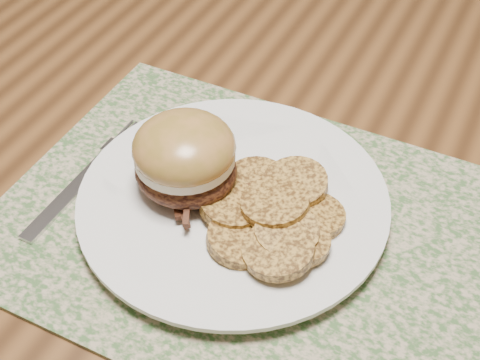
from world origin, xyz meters
name	(u,v)px	position (x,y,z in m)	size (l,w,h in m)	color
dining_table	(256,148)	(0.00, 0.00, 0.67)	(1.50, 0.90, 0.75)	brown
placemat	(257,228)	(0.08, -0.18, 0.75)	(0.45, 0.33, 0.00)	#3F6333
dinner_plate	(233,202)	(0.05, -0.17, 0.76)	(0.26, 0.26, 0.02)	white
pork_sandwich	(185,157)	(0.01, -0.17, 0.80)	(0.12, 0.11, 0.07)	black
roasted_potatoes	(274,215)	(0.10, -0.18, 0.78)	(0.14, 0.15, 0.03)	#B68435
fork	(87,176)	(-0.09, -0.19, 0.76)	(0.02, 0.18, 0.00)	#B5B4BC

